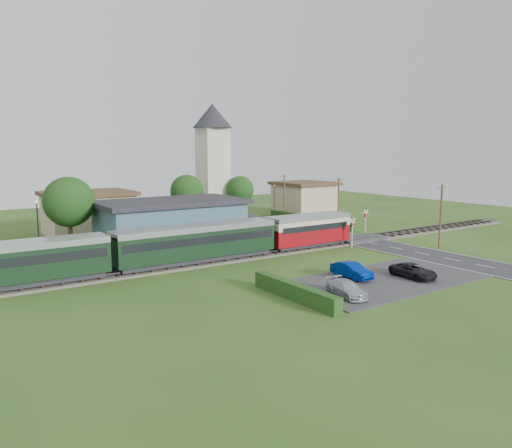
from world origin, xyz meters
TOP-DOWN VIEW (x-y plane):
  - ground at (0.00, 0.00)m, footprint 120.00×120.00m
  - railway_track at (0.00, 2.00)m, footprint 76.00×3.20m
  - road at (10.00, 0.00)m, footprint 6.00×70.00m
  - car_park at (-1.50, -12.00)m, footprint 17.00×9.00m
  - crossing_deck at (10.00, 2.00)m, footprint 6.20×3.40m
  - platform at (-10.00, 5.20)m, footprint 30.00×3.00m
  - equipment_hut at (-18.00, 5.20)m, footprint 2.30×2.30m
  - station_building at (-10.00, 10.99)m, footprint 16.00×9.00m
  - train at (-14.75, 2.00)m, footprint 43.20×2.90m
  - church_tower at (5.00, 28.00)m, footprint 6.00×6.00m
  - house_west at (-15.00, 25.00)m, footprint 10.80×8.80m
  - house_east at (20.00, 24.00)m, footprint 8.80×8.80m
  - hedge_carpark at (-11.00, -12.00)m, footprint 0.80×9.00m
  - hedge_roadside at (14.20, 16.00)m, footprint 0.80×18.00m
  - hedge_station at (-10.00, 15.50)m, footprint 22.00×0.80m
  - tree_a at (-20.00, 14.00)m, footprint 5.20×5.20m
  - tree_b at (-2.00, 23.00)m, footprint 4.60×4.60m
  - tree_c at (8.00, 25.00)m, footprint 4.20×4.20m
  - utility_pole_b at (14.20, -6.00)m, footprint 1.40×0.22m
  - utility_pole_c at (14.20, 10.00)m, footprint 1.40×0.22m
  - utility_pole_d at (14.20, 22.00)m, footprint 1.40×0.22m
  - crossing_signal_near at (6.40, -0.41)m, footprint 0.84×0.28m
  - crossing_signal_far at (13.60, 4.39)m, footprint 0.84×0.28m
  - streetlamp_west at (-22.00, 20.00)m, footprint 0.30×0.30m
  - streetlamp_east at (16.00, 27.00)m, footprint 0.30×0.30m
  - car_on_road at (10.73, 13.41)m, footprint 3.02×1.27m
  - car_park_blue at (-3.41, -10.08)m, footprint 1.54×4.04m
  - car_park_silver at (-7.50, -13.67)m, footprint 2.34×4.18m
  - car_park_dark at (0.94, -12.96)m, footprint 2.21×4.32m
  - pedestrian_near at (-2.77, 5.09)m, footprint 0.80×0.69m
  - pedestrian_far at (-17.62, 5.54)m, footprint 0.86×0.98m

SIDE VIEW (x-z plane):
  - ground at x=0.00m, z-range 0.00..0.00m
  - road at x=10.00m, z-range 0.00..0.05m
  - car_park at x=-1.50m, z-range 0.00..0.08m
  - railway_track at x=0.00m, z-range -0.13..0.36m
  - crossing_deck at x=10.00m, z-range 0.00..0.45m
  - platform at x=-10.00m, z-range 0.00..0.45m
  - car_on_road at x=10.73m, z-range 0.05..1.07m
  - hedge_carpark at x=-11.00m, z-range 0.00..1.20m
  - hedge_roadside at x=14.20m, z-range 0.00..1.20m
  - hedge_station at x=-10.00m, z-range 0.00..1.30m
  - car_park_silver at x=-7.50m, z-range 0.08..1.22m
  - car_park_dark at x=0.94m, z-range 0.08..1.25m
  - car_park_blue at x=-3.41m, z-range 0.08..1.39m
  - pedestrian_far at x=-17.62m, z-range 0.45..2.17m
  - pedestrian_near at x=-2.77m, z-range 0.45..2.31m
  - equipment_hut at x=-18.00m, z-range 0.47..3.02m
  - crossing_signal_near at x=6.40m, z-range 0.50..3.78m
  - crossing_signal_far at x=13.60m, z-range 0.50..3.78m
  - train at x=-14.75m, z-range 0.48..3.88m
  - station_building at x=-10.00m, z-range 0.04..5.34m
  - house_west at x=-15.00m, z-range 0.04..5.54m
  - house_east at x=20.00m, z-range 0.05..5.55m
  - streetlamp_west at x=-22.00m, z-range 0.46..5.62m
  - streetlamp_east at x=16.00m, z-range 0.46..5.62m
  - utility_pole_b at x=14.20m, z-range 0.13..7.13m
  - utility_pole_c at x=14.20m, z-range 0.13..7.13m
  - utility_pole_d at x=14.20m, z-range 0.13..7.13m
  - tree_c at x=8.00m, z-range 1.26..8.04m
  - tree_b at x=-2.00m, z-range 1.35..8.69m
  - tree_a at x=-20.00m, z-range 1.38..9.38m
  - church_tower at x=5.00m, z-range 1.43..19.03m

